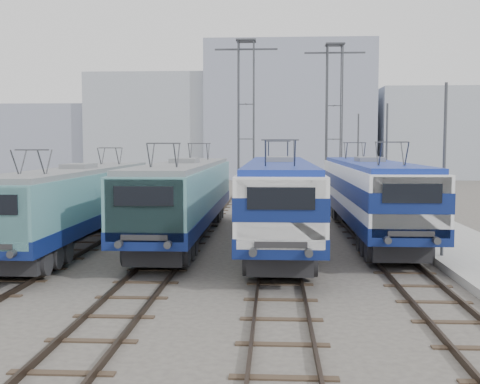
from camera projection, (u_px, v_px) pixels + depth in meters
name	position (u px, v px, depth m)	size (l,w,h in m)	color
ground	(218.00, 271.00, 22.00)	(160.00, 160.00, 0.00)	#514C47
platform	(441.00, 236.00, 29.37)	(4.00, 70.00, 0.30)	#9E9E99
locomotive_far_left	(78.00, 199.00, 26.95)	(2.76, 17.41, 3.28)	navy
locomotive_center_left	(184.00, 193.00, 28.75)	(2.91, 18.38, 3.46)	navy
locomotive_center_right	(279.00, 193.00, 27.39)	(2.99, 18.90, 3.55)	navy
locomotive_far_right	(370.00, 190.00, 29.64)	(2.94, 18.61, 3.50)	navy
catenary_tower_west	(246.00, 116.00, 43.36)	(4.50, 1.20, 12.00)	#3F4247
catenary_tower_east	(334.00, 117.00, 44.99)	(4.50, 1.20, 12.00)	#3F4247
mast_front	(444.00, 174.00, 23.23)	(0.12, 0.12, 7.00)	#3F4247
mast_mid	(386.00, 164.00, 35.17)	(0.12, 0.12, 7.00)	#3F4247
mast_rear	(358.00, 159.00, 47.11)	(0.12, 0.12, 7.00)	#3F4247
building_west	(159.00, 127.00, 83.93)	(18.00, 12.00, 14.00)	#A5ADBA
building_center	(289.00, 112.00, 82.76)	(22.00, 14.00, 18.00)	#9299B0
building_east	(435.00, 134.00, 81.86)	(16.00, 12.00, 12.00)	#A5ADBA
building_far_west	(48.00, 141.00, 85.00)	(14.00, 10.00, 10.00)	#9299B0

